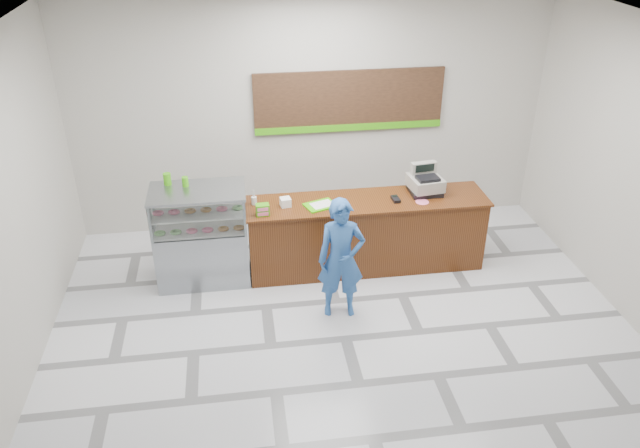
{
  "coord_description": "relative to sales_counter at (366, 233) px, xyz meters",
  "views": [
    {
      "loc": [
        -1.14,
        -5.71,
        4.79
      ],
      "look_at": [
        -0.18,
        0.9,
        1.08
      ],
      "focal_mm": 35.0,
      "sensor_mm": 36.0,
      "label": 1
    }
  ],
  "objects": [
    {
      "name": "floor",
      "position": [
        -0.55,
        -1.55,
        -0.52
      ],
      "size": [
        7.0,
        7.0,
        0.0
      ],
      "primitive_type": "plane",
      "color": "silver",
      "rests_on": "ground"
    },
    {
      "name": "back_wall",
      "position": [
        -0.55,
        1.45,
        1.23
      ],
      "size": [
        7.0,
        0.0,
        7.0
      ],
      "primitive_type": "plane",
      "rotation": [
        1.57,
        0.0,
        0.0
      ],
      "color": "#B7B3A8",
      "rests_on": "floor"
    },
    {
      "name": "ceiling",
      "position": [
        -0.55,
        -1.55,
        2.98
      ],
      "size": [
        7.0,
        7.0,
        0.0
      ],
      "primitive_type": "plane",
      "rotation": [
        3.14,
        0.0,
        0.0
      ],
      "color": "silver",
      "rests_on": "back_wall"
    },
    {
      "name": "sales_counter",
      "position": [
        0.0,
        0.0,
        0.0
      ],
      "size": [
        3.26,
        0.76,
        1.03
      ],
      "color": "#582A10",
      "rests_on": "floor"
    },
    {
      "name": "display_case",
      "position": [
        -2.22,
        -0.0,
        0.16
      ],
      "size": [
        1.22,
        0.72,
        1.33
      ],
      "color": "gray",
      "rests_on": "floor"
    },
    {
      "name": "menu_board",
      "position": [
        -0.0,
        1.41,
        1.42
      ],
      "size": [
        2.8,
        0.06,
        0.9
      ],
      "color": "black",
      "rests_on": "back_wall"
    },
    {
      "name": "cash_register",
      "position": [
        0.83,
        0.13,
        0.66
      ],
      "size": [
        0.47,
        0.48,
        0.39
      ],
      "rotation": [
        0.0,
        0.0,
        0.13
      ],
      "color": "black",
      "rests_on": "sales_counter"
    },
    {
      "name": "card_terminal",
      "position": [
        0.37,
        -0.07,
        0.54
      ],
      "size": [
        0.1,
        0.18,
        0.04
      ],
      "primitive_type": "cube",
      "rotation": [
        0.0,
        0.0,
        0.07
      ],
      "color": "black",
      "rests_on": "sales_counter"
    },
    {
      "name": "serving_tray",
      "position": [
        -0.64,
        -0.08,
        0.52
      ],
      "size": [
        0.47,
        0.4,
        0.02
      ],
      "rotation": [
        0.0,
        0.0,
        0.34
      ],
      "color": "#43CA08",
      "rests_on": "sales_counter"
    },
    {
      "name": "napkin_box",
      "position": [
        -1.1,
        -0.01,
        0.57
      ],
      "size": [
        0.15,
        0.15,
        0.11
      ],
      "primitive_type": "cube",
      "rotation": [
        0.0,
        0.0,
        0.15
      ],
      "color": "white",
      "rests_on": "sales_counter"
    },
    {
      "name": "straw_cup",
      "position": [
        -1.5,
        0.1,
        0.57
      ],
      "size": [
        0.07,
        0.07,
        0.11
      ],
      "primitive_type": "cylinder",
      "color": "silver",
      "rests_on": "sales_counter"
    },
    {
      "name": "promo_box",
      "position": [
        -1.41,
        -0.22,
        0.59
      ],
      "size": [
        0.17,
        0.12,
        0.15
      ],
      "primitive_type": "cube",
      "rotation": [
        0.0,
        0.0,
        0.06
      ],
      "color": "#3EA50E",
      "rests_on": "sales_counter"
    },
    {
      "name": "donut_decal",
      "position": [
        0.71,
        -0.16,
        0.52
      ],
      "size": [
        0.18,
        0.18,
        0.0
      ],
      "primitive_type": "cylinder",
      "color": "pink",
      "rests_on": "sales_counter"
    },
    {
      "name": "green_cup_left",
      "position": [
        -2.59,
        0.23,
        0.89
      ],
      "size": [
        0.1,
        0.1,
        0.15
      ],
      "primitive_type": "cylinder",
      "color": "#3EA50E",
      "rests_on": "display_case"
    },
    {
      "name": "green_cup_right",
      "position": [
        -2.36,
        0.15,
        0.88
      ],
      "size": [
        0.08,
        0.08,
        0.13
      ],
      "primitive_type": "cylinder",
      "color": "#3EA50E",
      "rests_on": "display_case"
    },
    {
      "name": "customer",
      "position": [
        -0.53,
        -1.01,
        0.26
      ],
      "size": [
        0.6,
        0.42,
        1.56
      ],
      "primitive_type": "imported",
      "rotation": [
        0.0,
        0.0,
        -0.09
      ],
      "color": "#2A5BA3",
      "rests_on": "floor"
    }
  ]
}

